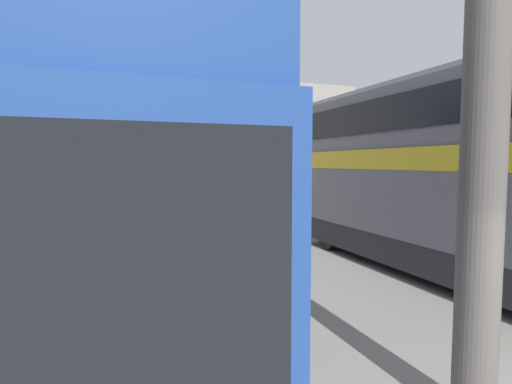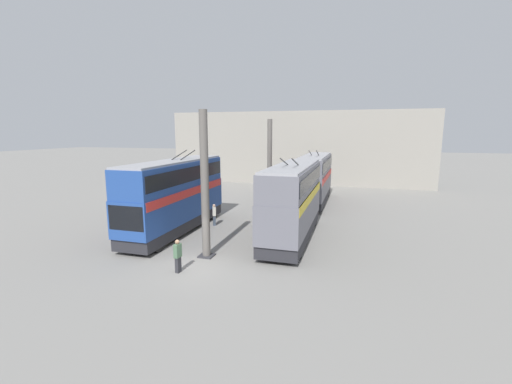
% 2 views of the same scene
% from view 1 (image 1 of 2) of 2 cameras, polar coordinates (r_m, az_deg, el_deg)
% --- Properties ---
extents(depot_back_wall, '(0.50, 36.00, 9.98)m').
position_cam_1_polar(depot_back_wall, '(32.48, -13.78, 7.70)').
color(depot_back_wall, gray).
rests_on(depot_back_wall, ground_plane).
extents(support_column_near, '(0.85, 0.85, 8.41)m').
position_cam_1_polar(support_column_near, '(5.13, 30.15, 16.63)').
color(support_column_near, '#605B56').
rests_on(support_column_near, ground_plane).
extents(support_column_far, '(0.85, 0.85, 8.41)m').
position_cam_1_polar(support_column_far, '(18.67, -8.67, 7.67)').
color(support_column_far, '#605B56').
rests_on(support_column_far, ground_plane).
extents(bus_left_near, '(10.29, 2.54, 5.68)m').
position_cam_1_polar(bus_left_near, '(11.28, 24.99, 3.55)').
color(bus_left_near, black).
rests_on(bus_left_near, ground_plane).
extents(bus_left_far, '(10.71, 2.54, 5.52)m').
position_cam_1_polar(bus_left_far, '(21.95, 1.00, 3.80)').
color(bus_left_far, black).
rests_on(bus_left_far, ground_plane).
extents(bus_right_mid, '(11.27, 2.54, 5.83)m').
position_cam_1_polar(bus_right_mid, '(7.26, -23.44, 4.10)').
color(bus_right_mid, black).
rests_on(bus_right_mid, ground_plane).
extents(person_by_right_row, '(0.48, 0.41, 1.70)m').
position_cam_1_polar(person_by_right_row, '(9.93, -10.90, -7.70)').
color(person_by_right_row, '#384251').
rests_on(person_by_right_row, ground_plane).
extents(person_aisle_midway, '(0.47, 0.35, 1.75)m').
position_cam_1_polar(person_aisle_midway, '(13.99, -1.19, -4.03)').
color(person_aisle_midway, '#384251').
rests_on(person_aisle_midway, ground_plane).
extents(oil_drum, '(0.58, 0.58, 0.89)m').
position_cam_1_polar(oil_drum, '(13.79, 3.88, -6.21)').
color(oil_drum, '#B28E23').
rests_on(oil_drum, ground_plane).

